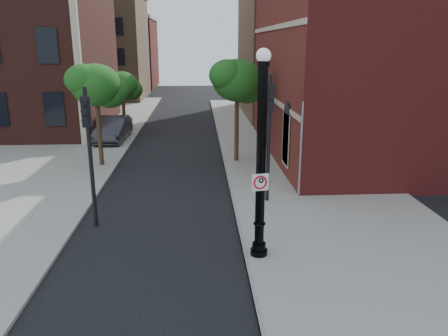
{
  "coord_description": "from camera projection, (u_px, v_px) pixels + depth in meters",
  "views": [
    {
      "loc": [
        0.63,
        -12.06,
        6.64
      ],
      "look_at": [
        1.45,
        2.0,
        2.61
      ],
      "focal_mm": 35.0,
      "sensor_mm": 36.0,
      "label": 1
    }
  ],
  "objects": [
    {
      "name": "street_tree_b",
      "position": [
        123.0,
        86.0,
        30.72
      ],
      "size": [
        2.64,
        2.39,
        4.76
      ],
      "color": "#332214",
      "rests_on": "ground"
    },
    {
      "name": "bg_building_red",
      "position": [
        116.0,
        54.0,
        66.98
      ],
      "size": [
        12.0,
        12.0,
        10.0
      ],
      "primitive_type": "cube",
      "color": "maroon",
      "rests_on": "ground"
    },
    {
      "name": "sidewalk_right",
      "position": [
        300.0,
        171.0,
        23.29
      ],
      "size": [
        8.0,
        60.0,
        0.12
      ],
      "primitive_type": "cube",
      "color": "gray",
      "rests_on": "ground"
    },
    {
      "name": "sidewalk_left",
      "position": [
        60.0,
        142.0,
        30.13
      ],
      "size": [
        10.0,
        50.0,
        0.12
      ],
      "primitive_type": "cube",
      "color": "gray",
      "rests_on": "ground"
    },
    {
      "name": "street_tree_c",
      "position": [
        238.0,
        81.0,
        24.09
      ],
      "size": [
        3.24,
        2.93,
        5.83
      ],
      "color": "#332214",
      "rests_on": "ground"
    },
    {
      "name": "traffic_signal_left",
      "position": [
        88.0,
        135.0,
        15.51
      ],
      "size": [
        0.36,
        0.44,
        5.2
      ],
      "rotation": [
        0.0,
        0.0,
        0.11
      ],
      "color": "black",
      "rests_on": "ground"
    },
    {
      "name": "utility_pole",
      "position": [
        300.0,
        155.0,
        18.03
      ],
      "size": [
        0.09,
        0.09,
        4.4
      ],
      "primitive_type": "cylinder",
      "color": "#999999",
      "rests_on": "ground"
    },
    {
      "name": "bg_building_tan_b",
      "position": [
        361.0,
        39.0,
        41.13
      ],
      "size": [
        22.0,
        14.0,
        14.0
      ],
      "primitive_type": "cube",
      "color": "#806346",
      "rests_on": "ground"
    },
    {
      "name": "no_parking_sign",
      "position": [
        260.0,
        182.0,
        13.17
      ],
      "size": [
        0.53,
        0.13,
        0.54
      ],
      "rotation": [
        0.0,
        0.0,
        0.18
      ],
      "color": "white",
      "rests_on": "ground"
    },
    {
      "name": "curb_edge",
      "position": [
        227.0,
        172.0,
        23.06
      ],
      "size": [
        0.1,
        60.0,
        0.14
      ],
      "primitive_type": "cube",
      "color": "gray",
      "rests_on": "ground"
    },
    {
      "name": "bg_building_tan_a",
      "position": [
        94.0,
        49.0,
        53.27
      ],
      "size": [
        12.0,
        12.0,
        12.0
      ],
      "primitive_type": "cube",
      "color": "#806346",
      "rests_on": "ground"
    },
    {
      "name": "lamppost",
      "position": [
        261.0,
        168.0,
        13.21
      ],
      "size": [
        0.55,
        0.55,
        6.52
      ],
      "color": "black",
      "rests_on": "ground"
    },
    {
      "name": "ground",
      "position": [
        181.0,
        268.0,
        13.37
      ],
      "size": [
        120.0,
        120.0,
        0.0
      ],
      "primitive_type": "plane",
      "color": "black",
      "rests_on": "ground"
    },
    {
      "name": "street_tree_a",
      "position": [
        97.0,
        86.0,
        23.23
      ],
      "size": [
        3.13,
        2.82,
        5.63
      ],
      "color": "#332214",
      "rests_on": "ground"
    },
    {
      "name": "traffic_signal_right",
      "position": [
        269.0,
        118.0,
        17.84
      ],
      "size": [
        0.38,
        0.47,
        5.47
      ],
      "rotation": [
        0.0,
        0.0,
        -0.15
      ],
      "color": "black",
      "rests_on": "ground"
    },
    {
      "name": "parked_car",
      "position": [
        113.0,
        129.0,
        30.55
      ],
      "size": [
        1.95,
        5.25,
        1.72
      ],
      "primitive_type": "imported",
      "rotation": [
        0.0,
        0.0,
        -0.03
      ],
      "color": "#2C2B30",
      "rests_on": "ground"
    }
  ]
}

